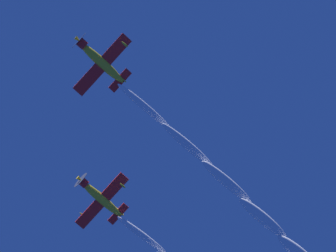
% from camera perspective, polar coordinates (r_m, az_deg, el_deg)
% --- Properties ---
extents(airplane_lead, '(8.18, 7.90, 3.69)m').
position_cam_1_polar(airplane_lead, '(84.33, -5.49, 5.22)').
color(airplane_lead, gold).
extents(airplane_left_wingman, '(8.24, 7.90, 3.52)m').
position_cam_1_polar(airplane_left_wingman, '(92.76, -5.50, -5.75)').
color(airplane_left_wingman, gold).
extents(smoke_trail_lead, '(20.54, 39.34, 6.03)m').
position_cam_1_polar(smoke_trail_lead, '(91.62, 8.37, -8.13)').
color(smoke_trail_lead, white).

